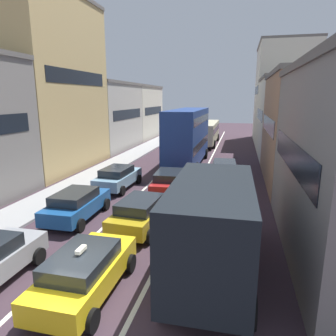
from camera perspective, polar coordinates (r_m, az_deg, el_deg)
ground_plane at (r=10.06m, az=-17.55°, el=-24.62°), size 140.00×140.00×0.00m
sidewalk_left at (r=29.55m, az=-9.12°, el=1.18°), size 2.60×64.00×0.14m
lane_stripe_left at (r=28.06m, az=0.37°, el=0.59°), size 0.16×60.00×0.01m
lane_stripe_right at (r=27.52m, az=7.29°, el=0.23°), size 0.16×60.00×0.01m
building_row_left at (r=32.02m, az=-17.90°, el=10.87°), size 7.20×43.90×14.20m
building_row_right at (r=31.85m, az=23.55°, el=9.84°), size 7.20×43.90×13.13m
removalist_box_truck at (r=10.51m, az=8.45°, el=-9.92°), size 2.81×7.74×3.58m
taxi_centre_lane_front at (r=10.30m, az=-15.29°, el=-18.12°), size 2.07×4.30×1.66m
sedan_centre_lane_second at (r=14.53m, az=-5.04°, el=-8.21°), size 2.29×4.41×1.49m
wagon_left_lane_second at (r=16.19m, az=-16.76°, el=-6.47°), size 2.11×4.33×1.49m
hatchback_centre_lane_third at (r=19.61m, az=0.25°, el=-2.51°), size 2.26×4.39×1.49m
sedan_left_lane_third at (r=20.94m, az=-9.37°, el=-1.68°), size 2.20×4.37×1.49m
sedan_right_lane_behind_truck at (r=17.52m, az=8.74°, el=-4.57°), size 2.20×4.37×1.49m
wagon_right_lane_far at (r=23.05m, az=10.49°, el=-0.36°), size 2.28×4.41×1.49m
bus_mid_queue_primary at (r=27.46m, az=3.75°, el=6.27°), size 2.82×10.50×5.06m
bus_far_queue_secondary at (r=40.76m, az=7.27°, el=6.88°), size 2.86×10.52×2.90m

